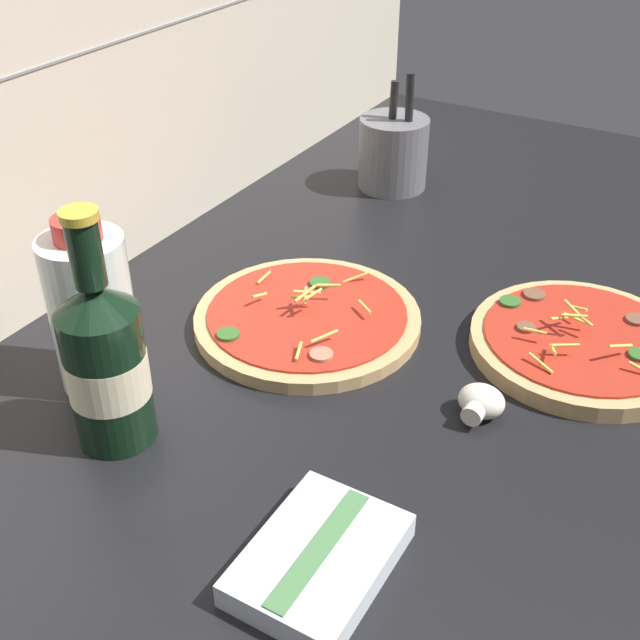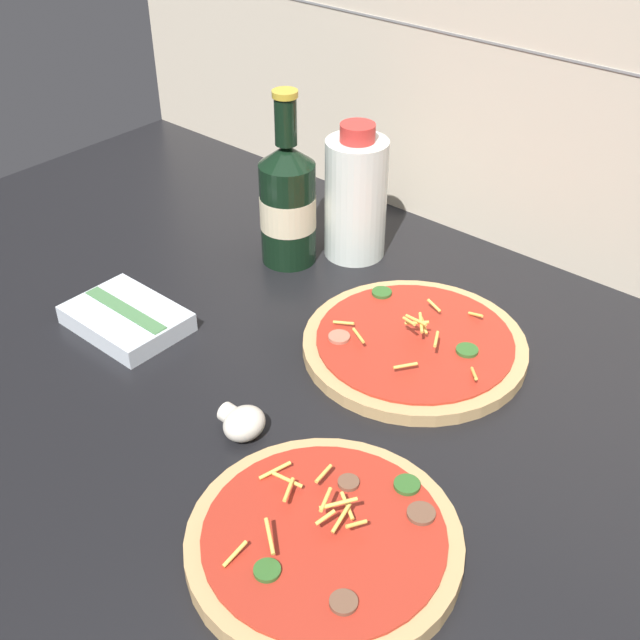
{
  "view_description": "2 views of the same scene",
  "coord_description": "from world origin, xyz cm",
  "px_view_note": "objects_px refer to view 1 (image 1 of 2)",
  "views": [
    {
      "loc": [
        -66.88,
        -23.3,
        54.51
      ],
      "look_at": [
        -7.07,
        11.75,
        8.32
      ],
      "focal_mm": 45.0,
      "sensor_mm": 36.0,
      "label": 1
    },
    {
      "loc": [
        39.19,
        -46.73,
        59.82
      ],
      "look_at": [
        -6.82,
        6.59,
        9.88
      ],
      "focal_mm": 45.0,
      "sensor_mm": 36.0,
      "label": 2
    }
  ],
  "objects_px": {
    "oil_bottle": "(92,310)",
    "pizza_near": "(581,343)",
    "dish_towel": "(319,559)",
    "mushroom_left": "(481,402)",
    "pizza_far": "(307,318)",
    "beer_bottle": "(106,361)",
    "utensil_crock": "(393,152)"
  },
  "relations": [
    {
      "from": "oil_bottle",
      "to": "pizza_near",
      "type": "bearing_deg",
      "value": -54.12
    },
    {
      "from": "pizza_near",
      "to": "dish_towel",
      "type": "distance_m",
      "value": 0.41
    },
    {
      "from": "mushroom_left",
      "to": "pizza_far",
      "type": "bearing_deg",
      "value": 77.45
    },
    {
      "from": "pizza_near",
      "to": "mushroom_left",
      "type": "bearing_deg",
      "value": 160.18
    },
    {
      "from": "beer_bottle",
      "to": "dish_towel",
      "type": "relative_size",
      "value": 1.68
    },
    {
      "from": "mushroom_left",
      "to": "dish_towel",
      "type": "distance_m",
      "value": 0.25
    },
    {
      "from": "beer_bottle",
      "to": "dish_towel",
      "type": "bearing_deg",
      "value": -99.24
    },
    {
      "from": "oil_bottle",
      "to": "dish_towel",
      "type": "bearing_deg",
      "value": -107.05
    },
    {
      "from": "mushroom_left",
      "to": "utensil_crock",
      "type": "bearing_deg",
      "value": 35.13
    },
    {
      "from": "dish_towel",
      "to": "oil_bottle",
      "type": "bearing_deg",
      "value": 72.95
    },
    {
      "from": "mushroom_left",
      "to": "pizza_near",
      "type": "bearing_deg",
      "value": -19.82
    },
    {
      "from": "mushroom_left",
      "to": "utensil_crock",
      "type": "height_order",
      "value": "utensil_crock"
    },
    {
      "from": "pizza_far",
      "to": "dish_towel",
      "type": "bearing_deg",
      "value": -147.33
    },
    {
      "from": "pizza_far",
      "to": "pizza_near",
      "type": "bearing_deg",
      "value": -69.49
    },
    {
      "from": "pizza_near",
      "to": "pizza_far",
      "type": "xyz_separation_m",
      "value": [
        -0.11,
        0.29,
        -0.0
      ]
    },
    {
      "from": "utensil_crock",
      "to": "dish_towel",
      "type": "distance_m",
      "value": 0.75
    },
    {
      "from": "pizza_far",
      "to": "beer_bottle",
      "type": "height_order",
      "value": "beer_bottle"
    },
    {
      "from": "pizza_near",
      "to": "utensil_crock",
      "type": "xyz_separation_m",
      "value": [
        0.29,
        0.37,
        0.04
      ]
    },
    {
      "from": "pizza_near",
      "to": "mushroom_left",
      "type": "distance_m",
      "value": 0.17
    },
    {
      "from": "beer_bottle",
      "to": "oil_bottle",
      "type": "height_order",
      "value": "beer_bottle"
    },
    {
      "from": "oil_bottle",
      "to": "pizza_far",
      "type": "bearing_deg",
      "value": -33.95
    },
    {
      "from": "beer_bottle",
      "to": "dish_towel",
      "type": "height_order",
      "value": "beer_bottle"
    },
    {
      "from": "pizza_far",
      "to": "beer_bottle",
      "type": "xyz_separation_m",
      "value": [
        -0.25,
        0.06,
        0.08
      ]
    },
    {
      "from": "pizza_near",
      "to": "utensil_crock",
      "type": "bearing_deg",
      "value": 51.99
    },
    {
      "from": "pizza_far",
      "to": "dish_towel",
      "type": "xyz_separation_m",
      "value": [
        -0.29,
        -0.19,
        0.0
      ]
    },
    {
      "from": "pizza_near",
      "to": "utensil_crock",
      "type": "relative_size",
      "value": 1.34
    },
    {
      "from": "mushroom_left",
      "to": "utensil_crock",
      "type": "distance_m",
      "value": 0.55
    },
    {
      "from": "mushroom_left",
      "to": "utensil_crock",
      "type": "xyz_separation_m",
      "value": [
        0.45,
        0.32,
        0.04
      ]
    },
    {
      "from": "mushroom_left",
      "to": "dish_towel",
      "type": "relative_size",
      "value": 0.35
    },
    {
      "from": "pizza_near",
      "to": "dish_towel",
      "type": "relative_size",
      "value": 1.72
    },
    {
      "from": "oil_bottle",
      "to": "mushroom_left",
      "type": "distance_m",
      "value": 0.4
    },
    {
      "from": "pizza_far",
      "to": "utensil_crock",
      "type": "bearing_deg",
      "value": 12.37
    }
  ]
}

